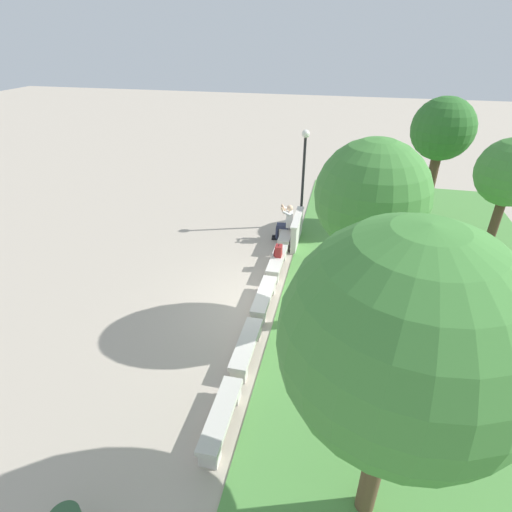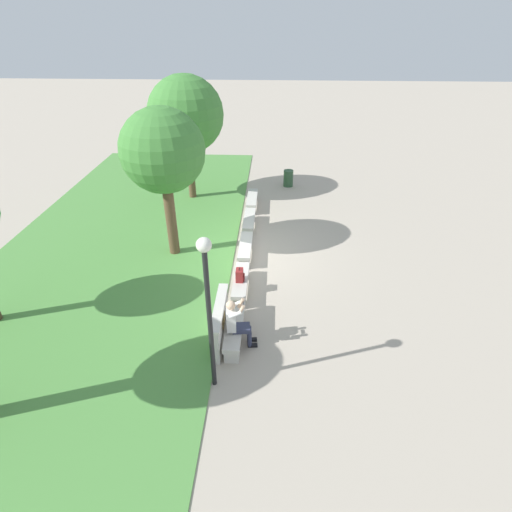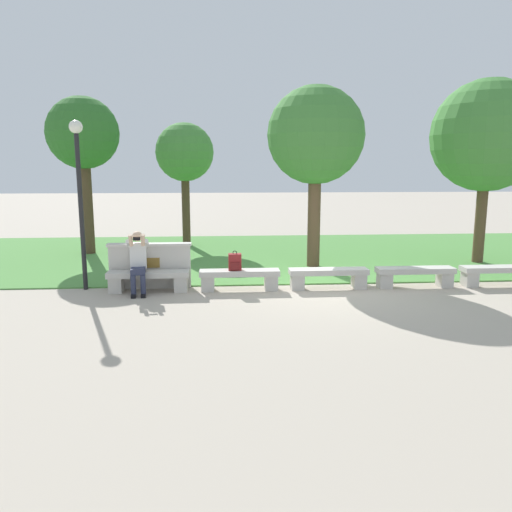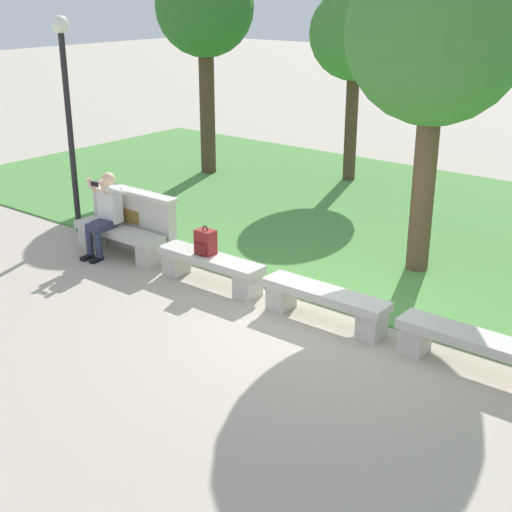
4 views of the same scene
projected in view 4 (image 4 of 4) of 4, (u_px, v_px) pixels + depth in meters
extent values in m
plane|color=#B2A593|center=(324.00, 322.00, 9.20)|extent=(80.00, 80.00, 0.00)
cube|color=#518E42|center=(463.00, 234.00, 12.39)|extent=(21.62, 8.00, 0.03)
cube|color=beige|center=(118.00, 232.00, 11.36)|extent=(1.75, 0.40, 0.12)
cube|color=beige|center=(92.00, 236.00, 11.84)|extent=(0.28, 0.34, 0.33)
cube|color=beige|center=(149.00, 255.00, 11.03)|extent=(0.28, 0.34, 0.33)
cube|color=beige|center=(210.00, 259.00, 10.21)|extent=(1.75, 0.40, 0.12)
cube|color=beige|center=(176.00, 263.00, 10.69)|extent=(0.28, 0.34, 0.33)
cube|color=beige|center=(248.00, 286.00, 9.89)|extent=(0.28, 0.34, 0.33)
cube|color=beige|center=(325.00, 294.00, 9.06)|extent=(1.75, 0.40, 0.12)
cube|color=beige|center=(281.00, 297.00, 9.54)|extent=(0.28, 0.34, 0.33)
cube|color=beige|center=(372.00, 325.00, 8.74)|extent=(0.28, 0.34, 0.33)
cube|color=beige|center=(473.00, 339.00, 7.91)|extent=(1.75, 0.40, 0.12)
cube|color=beige|center=(415.00, 339.00, 8.40)|extent=(0.28, 0.34, 0.33)
cube|color=beige|center=(134.00, 222.00, 11.58)|extent=(1.77, 0.18, 0.95)
cube|color=beige|center=(132.00, 192.00, 11.40)|extent=(1.83, 0.24, 0.06)
cube|color=brown|center=(129.00, 216.00, 11.46)|extent=(0.44, 0.02, 0.22)
cube|color=black|center=(87.00, 257.00, 11.30)|extent=(0.12, 0.25, 0.06)
cylinder|color=#2D334C|center=(89.00, 244.00, 11.28)|extent=(0.11, 0.11, 0.42)
cube|color=black|center=(97.00, 260.00, 11.20)|extent=(0.12, 0.25, 0.06)
cylinder|color=#2D334C|center=(99.00, 246.00, 11.18)|extent=(0.11, 0.11, 0.42)
cube|color=#2D334C|center=(101.00, 225.00, 11.28)|extent=(0.34, 0.45, 0.12)
cube|color=silver|center=(110.00, 205.00, 11.36)|extent=(0.36, 0.25, 0.56)
sphere|color=beige|center=(108.00, 179.00, 11.21)|extent=(0.22, 0.22, 0.22)
cylinder|color=silver|center=(96.00, 187.00, 11.28)|extent=(0.12, 0.32, 0.21)
cylinder|color=beige|center=(92.00, 185.00, 11.11)|extent=(0.08, 0.18, 0.27)
cylinder|color=silver|center=(113.00, 190.00, 11.09)|extent=(0.12, 0.32, 0.21)
cylinder|color=beige|center=(103.00, 187.00, 10.98)|extent=(0.12, 0.20, 0.27)
cube|color=black|center=(95.00, 184.00, 10.98)|extent=(0.15, 0.03, 0.08)
cube|color=maroon|center=(206.00, 242.00, 10.20)|extent=(0.28, 0.20, 0.36)
cube|color=maroon|center=(201.00, 249.00, 10.14)|extent=(0.20, 0.06, 0.16)
torus|color=black|center=(205.00, 229.00, 10.13)|extent=(0.10, 0.02, 0.10)
cylinder|color=#4C3826|center=(351.00, 123.00, 15.42)|extent=(0.27, 0.27, 2.56)
sphere|color=#428438|center=(355.00, 34.00, 14.76)|extent=(1.92, 1.92, 1.92)
cylinder|color=#4C3826|center=(207.00, 108.00, 15.96)|extent=(0.34, 0.34, 3.01)
sphere|color=#2D6B28|center=(205.00, 6.00, 15.20)|extent=(2.13, 2.13, 2.13)
cylinder|color=brown|center=(424.00, 184.00, 10.40)|extent=(0.34, 0.34, 2.71)
sphere|color=#428438|center=(437.00, 33.00, 9.65)|extent=(2.51, 2.51, 2.51)
cylinder|color=black|center=(71.00, 138.00, 11.95)|extent=(0.10, 0.10, 3.35)
sphere|color=white|center=(60.00, 24.00, 11.31)|extent=(0.28, 0.28, 0.28)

